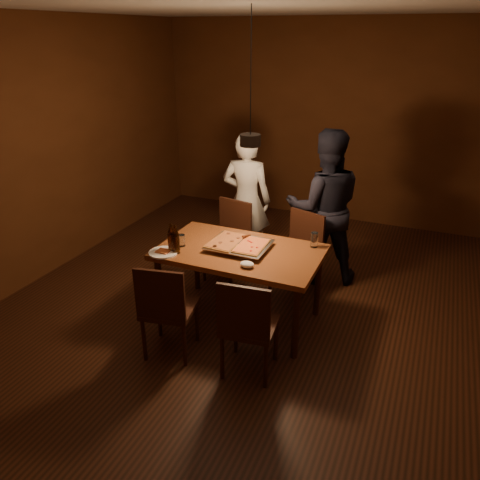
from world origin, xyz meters
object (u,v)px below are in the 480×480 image
at_px(beer_bottle_a, 171,238).
at_px(diner_dark, 324,208).
at_px(chair_far_right, 300,246).
at_px(pizza_tray, 239,246).
at_px(chair_far_left, 230,233).
at_px(dining_table, 240,257).
at_px(beer_bottle_b, 176,239).
at_px(plate_slice, 163,252).
at_px(chair_near_left, 165,303).
at_px(pendant_lamp, 250,139).
at_px(diner_white, 247,200).
at_px(chair_near_right, 247,320).

height_order(beer_bottle_a, diner_dark, diner_dark).
height_order(chair_far_right, pizza_tray, chair_far_right).
relative_size(chair_far_left, beer_bottle_a, 1.80).
bearing_deg(dining_table, beer_bottle_b, -150.67).
bearing_deg(plate_slice, chair_far_right, 47.64).
bearing_deg(beer_bottle_a, plate_slice, -127.40).
bearing_deg(chair_near_left, chair_far_left, 82.79).
height_order(dining_table, pizza_tray, pizza_tray).
distance_m(chair_far_right, diner_dark, 0.53).
height_order(chair_near_left, pendant_lamp, pendant_lamp).
distance_m(chair_far_left, beer_bottle_a, 1.12).
relative_size(chair_far_left, diner_white, 0.31).
bearing_deg(chair_near_left, beer_bottle_b, 97.70).
height_order(beer_bottle_a, diner_white, diner_white).
xyz_separation_m(diner_white, diner_dark, (0.93, -0.06, 0.06)).
height_order(pizza_tray, beer_bottle_a, beer_bottle_a).
xyz_separation_m(chair_near_left, beer_bottle_b, (-0.17, 0.49, 0.35)).
bearing_deg(pendant_lamp, chair_far_left, 126.80).
bearing_deg(plate_slice, beer_bottle_b, 27.98).
bearing_deg(dining_table, diner_dark, 66.16).
bearing_deg(chair_near_right, chair_near_left, 176.45).
bearing_deg(dining_table, plate_slice, -150.90).
distance_m(chair_far_left, plate_slice, 1.16).
bearing_deg(diner_dark, beer_bottle_b, 33.76).
bearing_deg(chair_far_right, pendant_lamp, 81.75).
height_order(diner_white, diner_dark, diner_dark).
distance_m(chair_far_left, diner_white, 0.49).
relative_size(chair_near_left, beer_bottle_b, 1.82).
distance_m(chair_near_left, diner_white, 2.00).
bearing_deg(beer_bottle_a, pendant_lamp, 32.27).
distance_m(chair_far_right, chair_near_left, 1.68).
bearing_deg(beer_bottle_b, diner_white, 86.90).
relative_size(chair_near_right, beer_bottle_a, 1.79).
relative_size(chair_near_right, pendant_lamp, 0.44).
relative_size(chair_far_left, pizza_tray, 0.89).
bearing_deg(beer_bottle_a, chair_far_right, 47.32).
bearing_deg(plate_slice, chair_far_left, 81.74).
bearing_deg(dining_table, pizza_tray, 127.24).
relative_size(chair_far_left, chair_far_right, 0.91).
bearing_deg(beer_bottle_a, chair_far_left, 84.08).
relative_size(plate_slice, diner_dark, 0.16).
distance_m(chair_near_left, plate_slice, 0.56).
distance_m(chair_far_right, beer_bottle_a, 1.42).
relative_size(chair_far_right, beer_bottle_b, 1.96).
relative_size(chair_near_left, chair_near_right, 1.02).
xyz_separation_m(chair_near_left, plate_slice, (-0.28, 0.44, 0.22)).
bearing_deg(diner_dark, chair_near_left, 45.47).
bearing_deg(beer_bottle_b, dining_table, 29.33).
xyz_separation_m(chair_far_right, diner_dark, (0.13, 0.40, 0.32)).
xyz_separation_m(dining_table, plate_slice, (-0.62, -0.34, 0.08)).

